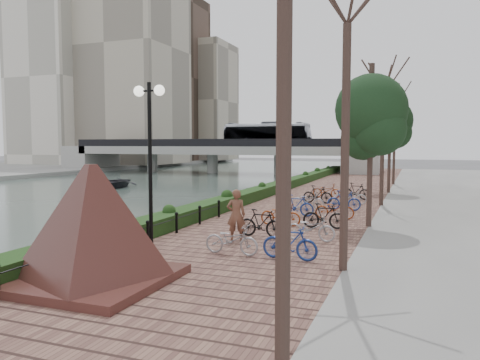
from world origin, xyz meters
The scene contains 14 objects.
ground centered at (0.00, 0.00, 0.00)m, with size 220.00×220.00×0.00m, color #59595B.
river_water centered at (-15.00, 25.00, 0.01)m, with size 30.00×130.00×0.02m, color #45564B.
promenade centered at (4.00, 17.50, 0.25)m, with size 8.00×75.00×0.50m, color brown.
hedge centered at (0.60, 20.00, 0.80)m, with size 1.10×56.00×0.60m, color #193613.
chain_fence centered at (1.40, 2.00, 0.85)m, with size 0.10×14.10×0.70m.
granite_monument centered at (2.57, -1.30, 1.95)m, with size 5.10×5.10×2.86m.
lamppost centered at (2.23, 1.86, 4.19)m, with size 1.02×0.32×5.16m.
motorcycle centered at (2.78, -1.03, 0.95)m, with size 0.45×1.44×0.90m, color black, non-canonical shape.
pedestrian centered at (3.97, 4.54, 1.39)m, with size 0.65×0.43×1.78m, color brown.
bicycle_parking centered at (5.49, 10.44, 0.97)m, with size 2.40×17.32×1.00m.
street_trees centered at (8.00, 12.68, 3.69)m, with size 3.20×37.12×6.80m.
bridge centered at (-13.47, 45.00, 3.37)m, with size 36.00×10.77×6.50m.
boat centered at (-14.79, 23.21, 0.49)m, with size 3.24×4.54×0.94m, color #232328.
far_buildings centered at (-41.66, 65.91, 16.12)m, with size 35.00×38.00×38.00m.
Camera 1 is at (9.75, -10.35, 3.84)m, focal length 35.00 mm.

